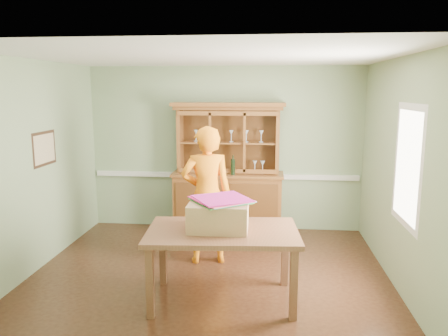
# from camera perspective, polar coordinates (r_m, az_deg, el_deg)

# --- Properties ---
(floor) EXTENTS (4.50, 4.50, 0.00)m
(floor) POSITION_cam_1_polar(r_m,az_deg,el_deg) (5.70, -1.96, -13.80)
(floor) COLOR #482817
(floor) RESTS_ON ground
(ceiling) EXTENTS (4.50, 4.50, 0.00)m
(ceiling) POSITION_cam_1_polar(r_m,az_deg,el_deg) (5.22, -2.14, 14.36)
(ceiling) COLOR white
(ceiling) RESTS_ON wall_back
(wall_back) EXTENTS (4.50, 0.00, 4.50)m
(wall_back) POSITION_cam_1_polar(r_m,az_deg,el_deg) (7.26, 0.09, 2.53)
(wall_back) COLOR gray
(wall_back) RESTS_ON floor
(wall_left) EXTENTS (0.00, 4.00, 4.00)m
(wall_left) POSITION_cam_1_polar(r_m,az_deg,el_deg) (6.03, -23.75, 0.07)
(wall_left) COLOR gray
(wall_left) RESTS_ON floor
(wall_right) EXTENTS (0.00, 4.00, 4.00)m
(wall_right) POSITION_cam_1_polar(r_m,az_deg,el_deg) (5.47, 21.99, -0.76)
(wall_right) COLOR gray
(wall_right) RESTS_ON floor
(wall_front) EXTENTS (4.50, 0.00, 4.50)m
(wall_front) POSITION_cam_1_polar(r_m,az_deg,el_deg) (3.38, -6.66, -6.54)
(wall_front) COLOR gray
(wall_front) RESTS_ON floor
(chair_rail) EXTENTS (4.41, 0.05, 0.08)m
(chair_rail) POSITION_cam_1_polar(r_m,az_deg,el_deg) (7.31, 0.07, -0.99)
(chair_rail) COLOR silver
(chair_rail) RESTS_ON wall_back
(framed_map) EXTENTS (0.03, 0.60, 0.46)m
(framed_map) POSITION_cam_1_polar(r_m,az_deg,el_deg) (6.25, -22.37, 2.36)
(framed_map) COLOR #362215
(framed_map) RESTS_ON wall_left
(window_panel) EXTENTS (0.03, 0.96, 1.36)m
(window_panel) POSITION_cam_1_polar(r_m,az_deg,el_deg) (5.16, 22.79, 0.25)
(window_panel) COLOR silver
(window_panel) RESTS_ON wall_right
(china_hutch) EXTENTS (1.80, 0.60, 2.12)m
(china_hutch) POSITION_cam_1_polar(r_m,az_deg,el_deg) (7.13, 0.51, -2.56)
(china_hutch) COLOR brown
(china_hutch) RESTS_ON floor
(dining_table) EXTENTS (1.70, 1.10, 0.82)m
(dining_table) POSITION_cam_1_polar(r_m,az_deg,el_deg) (4.82, -0.19, -9.17)
(dining_table) COLOR brown
(dining_table) RESTS_ON floor
(cardboard_box) EXTENTS (0.65, 0.52, 0.30)m
(cardboard_box) POSITION_cam_1_polar(r_m,az_deg,el_deg) (4.78, -0.72, -6.25)
(cardboard_box) COLOR tan
(cardboard_box) RESTS_ON dining_table
(kite_stack) EXTENTS (0.74, 0.74, 0.04)m
(kite_stack) POSITION_cam_1_polar(r_m,az_deg,el_deg) (4.77, -0.41, -4.13)
(kite_stack) COLOR green
(kite_stack) RESTS_ON cardboard_box
(person) EXTENTS (0.76, 0.58, 1.86)m
(person) POSITION_cam_1_polar(r_m,az_deg,el_deg) (5.84, -2.28, -3.59)
(person) COLOR orange
(person) RESTS_ON floor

